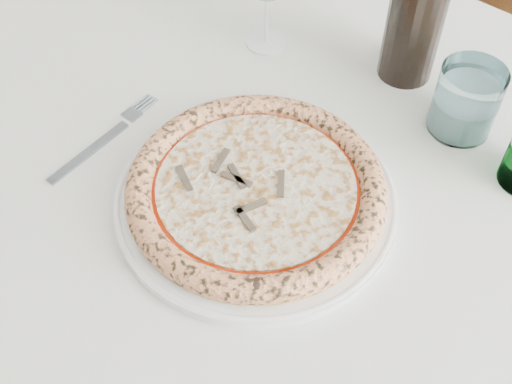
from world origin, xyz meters
TOP-DOWN VIEW (x-y plane):
  - floor at (0.00, 0.00)m, footprint 5.00×6.00m
  - dining_table at (0.02, -0.21)m, footprint 1.66×1.09m
  - chair_far at (0.06, 0.54)m, footprint 0.55×0.55m
  - plate at (0.02, -0.31)m, footprint 0.34×0.34m
  - pizza at (0.02, -0.31)m, footprint 0.31×0.31m
  - fork at (-0.21, -0.34)m, footprint 0.02×0.19m
  - tumbler at (0.17, -0.05)m, footprint 0.08×0.08m

SIDE VIEW (x-z plane):
  - floor at x=0.00m, z-range -0.02..0.00m
  - chair_far at x=0.06m, z-range 0.07..1.00m
  - dining_table at x=0.02m, z-range 0.30..1.05m
  - fork at x=-0.21m, z-range 0.76..0.76m
  - plate at x=0.02m, z-range 0.76..0.77m
  - pizza at x=0.02m, z-range 0.77..0.80m
  - tumbler at x=0.17m, z-range 0.75..0.84m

